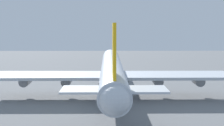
# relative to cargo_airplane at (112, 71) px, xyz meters

# --- Properties ---
(ground_plane) EXTENTS (290.45, 290.45, 0.00)m
(ground_plane) POSITION_rel_cargo_airplane_xyz_m (0.65, 0.00, -6.26)
(ground_plane) COLOR slate
(cargo_airplane) EXTENTS (72.61, 59.11, 18.31)m
(cargo_airplane) POSITION_rel_cargo_airplane_xyz_m (0.00, 0.00, 0.00)
(cargo_airplane) COLOR silver
(cargo_airplane) RESTS_ON ground_plane
(maintenance_van) EXTENTS (4.54, 4.40, 2.44)m
(maintenance_van) POSITION_rel_cargo_airplane_xyz_m (34.76, 1.48, -5.08)
(maintenance_van) COLOR silver
(maintenance_van) RESTS_ON ground_plane
(safety_cone_nose) EXTENTS (0.41, 0.41, 0.58)m
(safety_cone_nose) POSITION_rel_cargo_airplane_xyz_m (33.32, -3.30, -5.97)
(safety_cone_nose) COLOR orange
(safety_cone_nose) RESTS_ON ground_plane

